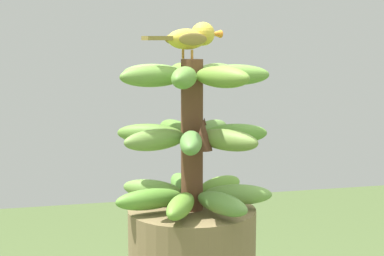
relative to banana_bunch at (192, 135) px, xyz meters
name	(u,v)px	position (x,y,z in m)	size (l,w,h in m)	color
banana_bunch	(192,135)	(0.00, 0.00, 0.00)	(0.32, 0.32, 0.30)	brown
perched_bird	(192,37)	(0.02, 0.00, 0.19)	(0.09, 0.17, 0.07)	#C68933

